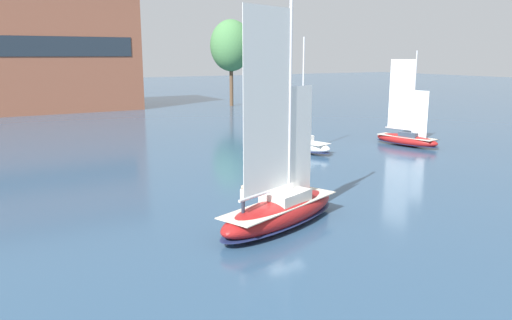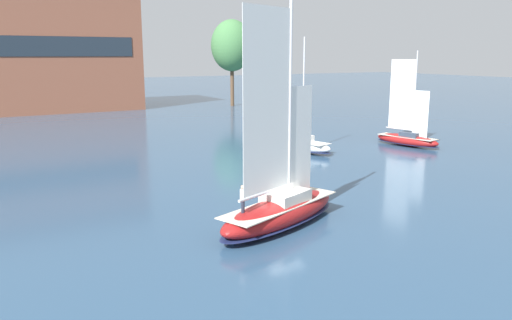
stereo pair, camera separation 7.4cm
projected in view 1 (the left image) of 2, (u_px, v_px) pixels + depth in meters
The scene contains 7 objects.
ground_plane at pixel (280, 226), 30.61m from camera, with size 400.00×400.00×0.00m, color #2D4C6B.
waterfront_building at pixel (16, 51), 89.02m from camera, with size 42.48×16.55×21.86m.
tree_shore_left at pixel (231, 46), 99.41m from camera, with size 8.31×8.31×17.11m.
tree_shore_right at pixel (121, 63), 95.05m from camera, with size 5.99×5.99×12.34m.
sailboat_main at pixel (281, 208), 30.39m from camera, with size 10.68×6.29×14.18m.
sailboat_moored_near_marina at pixel (297, 144), 53.99m from camera, with size 4.68×9.12×12.07m.
sailboat_moored_mid_channel at pixel (407, 138), 57.23m from camera, with size 3.84×8.08×10.72m.
Camera 1 is at (-15.81, -24.48, 10.31)m, focal length 35.00 mm.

